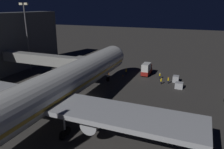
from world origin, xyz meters
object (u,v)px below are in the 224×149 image
apron_floodlight_mast (27,33)px  traffic_cone_nose_port (123,75)px  ground_crew_marshaller_fwd (161,81)px  jet_bridge (49,60)px  baggage_container_near_belt (179,85)px  ground_crew_by_belt_loader (126,71)px  baggage_container_mid_row (176,79)px  ground_crew_near_nose_gear (160,76)px  catering_truck (147,69)px  airliner_at_gate (46,94)px  ground_crew_under_port_wing (168,80)px  traffic_cone_nose_starboard (109,74)px

apron_floodlight_mast → traffic_cone_nose_port: bearing=-168.2°
ground_crew_marshaller_fwd → traffic_cone_nose_port: ground_crew_marshaller_fwd is taller
jet_bridge → baggage_container_near_belt: size_ratio=13.96×
ground_crew_by_belt_loader → traffic_cone_nose_port: ground_crew_by_belt_loader is taller
baggage_container_mid_row → ground_crew_by_belt_loader: size_ratio=0.99×
ground_crew_near_nose_gear → traffic_cone_nose_port: 10.22m
catering_truck → ground_crew_near_nose_gear: bearing=152.4°
apron_floodlight_mast → ground_crew_near_nose_gear: 39.88m
airliner_at_gate → ground_crew_marshaller_fwd: airliner_at_gate is taller
ground_crew_under_port_wing → traffic_cone_nose_starboard: (17.19, -1.40, -0.69)m
jet_bridge → traffic_cone_nose_starboard: 17.29m
baggage_container_mid_row → airliner_at_gate: bearing=61.7°
baggage_container_near_belt → ground_crew_near_nose_gear: 7.80m
airliner_at_gate → catering_truck: bearing=-103.3°
baggage_container_mid_row → traffic_cone_nose_starboard: baggage_container_mid_row is taller
ground_crew_by_belt_loader → baggage_container_mid_row: bearing=174.8°
traffic_cone_nose_port → ground_crew_marshaller_fwd: bearing=167.1°
apron_floodlight_mast → catering_truck: size_ratio=3.56×
airliner_at_gate → catering_truck: (-8.02, -33.89, -4.02)m
traffic_cone_nose_port → ground_crew_under_port_wing: bearing=173.7°
jet_bridge → ground_crew_near_nose_gear: (-25.76, -13.43, -4.91)m
jet_bridge → ground_crew_under_port_wing: 30.72m
baggage_container_mid_row → traffic_cone_nose_starboard: (18.81, 0.71, -0.55)m
jet_bridge → baggage_container_near_belt: jet_bridge is taller
jet_bridge → traffic_cone_nose_port: jet_bridge is taller
traffic_cone_nose_port → baggage_container_near_belt: bearing=166.4°
catering_truck → ground_crew_marshaller_fwd: size_ratio=3.38×
airliner_at_gate → ground_crew_under_port_wing: 32.72m
airliner_at_gate → ground_crew_near_nose_gear: 34.30m
apron_floodlight_mast → traffic_cone_nose_port: size_ratio=36.12×
catering_truck → baggage_container_mid_row: size_ratio=3.10×
catering_truck → baggage_container_near_belt: (-9.89, 7.61, -1.04)m
ground_crew_marshaller_fwd → ground_crew_under_port_wing: 1.99m
baggage_container_mid_row → ground_crew_by_belt_loader: bearing=-5.2°
baggage_container_near_belt → catering_truck: bearing=-37.6°
baggage_container_mid_row → ground_crew_under_port_wing: ground_crew_under_port_wing is taller
ground_crew_near_nose_gear → traffic_cone_nose_starboard: (14.48, 1.58, -0.68)m
airliner_at_gate → traffic_cone_nose_starboard: airliner_at_gate is taller
catering_truck → ground_crew_by_belt_loader: 5.88m
baggage_container_near_belt → baggage_container_mid_row: bearing=-73.9°
airliner_at_gate → jet_bridge: size_ratio=2.46×
baggage_container_mid_row → ground_crew_near_nose_gear: 4.43m
apron_floodlight_mast → traffic_cone_nose_starboard: (-23.30, -5.77, -11.13)m
traffic_cone_nose_starboard → ground_crew_under_port_wing: bearing=175.3°
apron_floodlight_mast → jet_bridge: bearing=153.2°
apron_floodlight_mast → ground_crew_under_port_wing: apron_floodlight_mast is taller
jet_bridge → traffic_cone_nose_port: size_ratio=46.36×
ground_crew_near_nose_gear → traffic_cone_nose_starboard: size_ratio=3.16×
baggage_container_near_belt → baggage_container_mid_row: size_ratio=1.02×
catering_truck → ground_crew_marshaller_fwd: 8.37m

